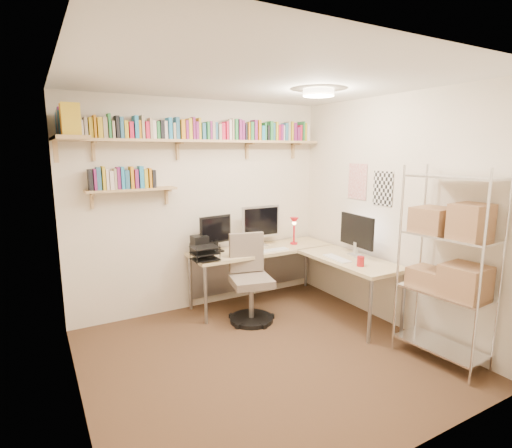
{
  "coord_description": "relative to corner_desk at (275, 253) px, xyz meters",
  "views": [
    {
      "loc": [
        -1.8,
        -2.99,
        1.92
      ],
      "look_at": [
        0.2,
        0.55,
        1.16
      ],
      "focal_mm": 28.0,
      "sensor_mm": 36.0,
      "label": 1
    }
  ],
  "objects": [
    {
      "name": "wall_shelves",
      "position": [
        -1.12,
        0.35,
        1.33
      ],
      "size": [
        3.12,
        1.09,
        0.8
      ],
      "color": "tan",
      "rests_on": "ground"
    },
    {
      "name": "ground",
      "position": [
        -0.69,
        -0.95,
        -0.7
      ],
      "size": [
        3.2,
        3.2,
        0.0
      ],
      "primitive_type": "plane",
      "color": "#40301B",
      "rests_on": "ground"
    },
    {
      "name": "office_chair",
      "position": [
        -0.42,
        -0.14,
        -0.29
      ],
      "size": [
        0.53,
        0.54,
        0.99
      ],
      "rotation": [
        0.0,
        0.0,
        -0.22
      ],
      "color": "black",
      "rests_on": "ground"
    },
    {
      "name": "corner_desk",
      "position": [
        0.0,
        0.0,
        0.0
      ],
      "size": [
        1.89,
        1.81,
        1.23
      ],
      "color": "beige",
      "rests_on": "ground"
    },
    {
      "name": "wire_rack",
      "position": [
        0.67,
        -1.83,
        0.32
      ],
      "size": [
        0.44,
        0.8,
        1.79
      ],
      "rotation": [
        0.0,
        0.0,
        0.09
      ],
      "color": "silver",
      "rests_on": "ground"
    },
    {
      "name": "room_shell",
      "position": [
        -0.69,
        -0.95,
        0.85
      ],
      "size": [
        3.24,
        3.04,
        2.52
      ],
      "color": "beige",
      "rests_on": "ground"
    }
  ]
}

